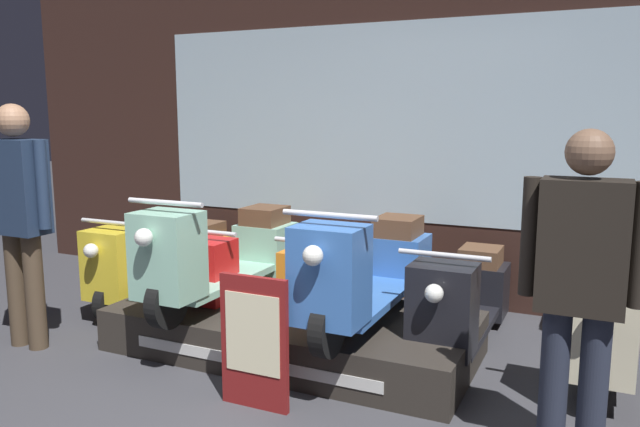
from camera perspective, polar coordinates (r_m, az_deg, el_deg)
shop_wall_back at (r=5.52m, az=6.18°, el=8.73°), size 8.07×0.09×3.20m
display_platform at (r=4.41m, az=-2.54°, el=-10.67°), size 2.48×1.13×0.29m
scooter_display_left at (r=4.55m, az=-8.76°, el=-3.72°), size 0.56×1.70×0.82m
scooter_display_right at (r=4.06m, az=4.51°, el=-5.27°), size 0.56×1.70×0.82m
scooter_backrow_0 at (r=5.64m, az=-14.01°, el=-4.40°), size 0.56×1.70×0.82m
scooter_backrow_1 at (r=5.15m, az=-6.40°, el=-5.49°), size 0.56×1.70×0.82m
scooter_backrow_2 at (r=4.77m, az=2.65°, el=-6.65°), size 0.56×1.70×0.82m
scooter_backrow_3 at (r=4.52m, az=13.01°, el=-7.78°), size 0.56×1.70×0.82m
scooter_backrow_4 at (r=4.44m, az=24.19°, el=-8.71°), size 0.56×1.70×0.82m
person_left_browsing at (r=4.76m, az=-25.81°, el=0.46°), size 0.56×0.22×1.70m
person_right_browsing at (r=3.06m, az=22.72°, el=-5.56°), size 0.54×0.21×1.58m
price_sign_board at (r=3.56m, az=-6.04°, el=-11.61°), size 0.42×0.04×0.76m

